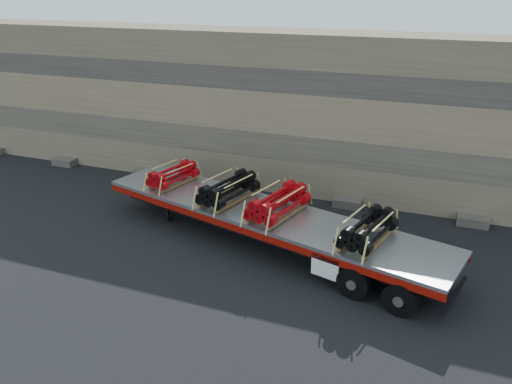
# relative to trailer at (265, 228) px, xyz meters

# --- Properties ---
(ground) EXTENTS (120.00, 120.00, 0.00)m
(ground) POSITION_rel_trailer_xyz_m (0.19, -0.25, -0.68)
(ground) COLOR black
(ground) RESTS_ON ground
(rock_wall) EXTENTS (44.00, 3.00, 7.00)m
(rock_wall) POSITION_rel_trailer_xyz_m (0.19, 6.25, 2.82)
(rock_wall) COLOR #7A6B54
(rock_wall) RESTS_ON ground
(trailer) EXTENTS (13.79, 6.01, 1.36)m
(trailer) POSITION_rel_trailer_xyz_m (0.00, 0.00, 0.00)
(trailer) COLOR #A8ABB0
(trailer) RESTS_ON ground
(bundle_front) EXTENTS (1.53, 2.26, 0.73)m
(bundle_front) POSITION_rel_trailer_xyz_m (-4.37, 1.16, 1.04)
(bundle_front) COLOR #AE090E
(bundle_front) RESTS_ON trailer
(bundle_midfront) EXTENTS (1.80, 2.66, 0.86)m
(bundle_midfront) POSITION_rel_trailer_xyz_m (-1.61, 0.43, 1.11)
(bundle_midfront) COLOR black
(bundle_midfront) RESTS_ON trailer
(bundle_midrear) EXTENTS (1.85, 2.73, 0.88)m
(bundle_midrear) POSITION_rel_trailer_xyz_m (0.52, -0.14, 1.12)
(bundle_midrear) COLOR #AE090E
(bundle_midrear) RESTS_ON trailer
(bundle_rear) EXTENTS (1.71, 2.54, 0.82)m
(bundle_rear) POSITION_rel_trailer_xyz_m (3.76, -1.00, 1.09)
(bundle_rear) COLOR black
(bundle_rear) RESTS_ON trailer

